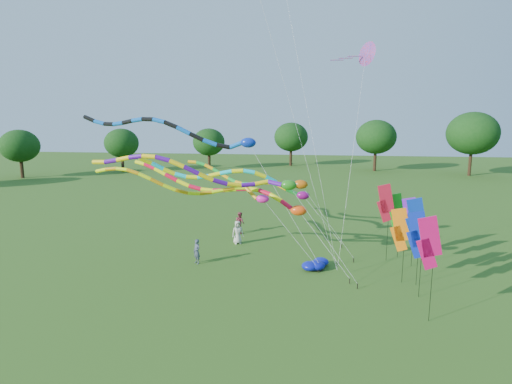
# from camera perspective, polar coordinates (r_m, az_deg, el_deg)

# --- Properties ---
(ground) EXTENTS (160.00, 160.00, 0.00)m
(ground) POSITION_cam_1_polar(r_m,az_deg,el_deg) (22.17, 4.67, -14.49)
(ground) COLOR #2D5717
(ground) RESTS_ON ground
(tree_ring) EXTENTS (116.28, 120.05, 9.68)m
(tree_ring) POSITION_cam_1_polar(r_m,az_deg,el_deg) (22.03, -1.41, 0.63)
(tree_ring) COLOR #382314
(tree_ring) RESTS_ON ground
(tube_kite_red) EXTENTS (14.01, 4.96, 6.75)m
(tube_kite_red) POSITION_cam_1_polar(r_m,az_deg,el_deg) (26.63, -3.02, 0.08)
(tube_kite_red) COLOR black
(tube_kite_red) RESTS_ON ground
(tube_kite_orange) EXTENTS (13.17, 1.38, 6.76)m
(tube_kite_orange) POSITION_cam_1_polar(r_m,az_deg,el_deg) (25.57, -7.47, 0.57)
(tube_kite_orange) COLOR black
(tube_kite_orange) RESTS_ON ground
(tube_kite_purple) EXTENTS (13.89, 1.65, 7.85)m
(tube_kite_purple) POSITION_cam_1_polar(r_m,az_deg,el_deg) (22.28, -5.44, 2.31)
(tube_kite_purple) COLOR black
(tube_kite_purple) RESTS_ON ground
(tube_kite_blue) EXTENTS (15.41, 2.39, 9.75)m
(tube_kite_blue) POSITION_cam_1_polar(r_m,az_deg,el_deg) (26.69, -9.81, 7.83)
(tube_kite_blue) COLOR black
(tube_kite_blue) RESTS_ON ground
(tube_kite_cyan) EXTENTS (12.26, 3.68, 7.39)m
(tube_kite_cyan) POSITION_cam_1_polar(r_m,az_deg,el_deg) (24.93, -1.39, 1.90)
(tube_kite_cyan) COLOR black
(tube_kite_cyan) RESTS_ON ground
(tube_kite_green) EXTENTS (12.19, 4.83, 6.10)m
(tube_kite_green) POSITION_cam_1_polar(r_m,az_deg,el_deg) (32.63, 0.43, 1.17)
(tube_kite_green) COLOR black
(tube_kite_green) RESTS_ON ground
(delta_kite_high_c) EXTENTS (3.29, 6.20, 14.26)m
(delta_kite_high_c) POSITION_cam_1_polar(r_m,az_deg,el_deg) (29.66, 14.41, 17.44)
(delta_kite_high_c) COLOR black
(delta_kite_high_c) RESTS_ON ground
(banner_pole_violet) EXTENTS (1.16, 0.22, 4.37)m
(banner_pole_violet) POSITION_cam_1_polar(r_m,az_deg,el_deg) (27.74, 19.86, -3.18)
(banner_pole_violet) COLOR black
(banner_pole_violet) RESTS_ON ground
(banner_pole_blue_a) EXTENTS (1.13, 0.42, 4.54)m
(banner_pole_blue_a) POSITION_cam_1_polar(r_m,az_deg,el_deg) (23.20, 20.76, -5.37)
(banner_pole_blue_a) COLOR black
(banner_pole_blue_a) RESTS_ON ground
(banner_pole_orange) EXTENTS (1.15, 0.33, 4.29)m
(banner_pole_orange) POSITION_cam_1_polar(r_m,az_deg,el_deg) (24.91, 18.68, -4.79)
(banner_pole_orange) COLOR black
(banner_pole_orange) RESTS_ON ground
(banner_pole_blue_b) EXTENTS (1.16, 0.08, 4.93)m
(banner_pole_blue_b) POSITION_cam_1_polar(r_m,az_deg,el_deg) (24.61, 20.52, -3.56)
(banner_pole_blue_b) COLOR black
(banner_pole_blue_b) RESTS_ON ground
(banner_pole_red) EXTENTS (1.16, 0.26, 5.03)m
(banner_pole_red) POSITION_cam_1_polar(r_m,az_deg,el_deg) (28.14, 16.87, -1.45)
(banner_pole_red) COLOR black
(banner_pole_red) RESTS_ON ground
(banner_pole_green) EXTENTS (1.16, 0.09, 4.32)m
(banner_pole_green) POSITION_cam_1_polar(r_m,az_deg,el_deg) (29.17, 18.17, -2.53)
(banner_pole_green) COLOR black
(banner_pole_green) RESTS_ON ground
(banner_pole_magenta_a) EXTENTS (1.16, 0.13, 4.94)m
(banner_pole_magenta_a) POSITION_cam_1_polar(r_m,az_deg,el_deg) (20.49, 22.06, -6.35)
(banner_pole_magenta_a) COLOR black
(banner_pole_magenta_a) RESTS_ON ground
(blue_nylon_heap) EXTENTS (1.49, 1.27, 0.50)m
(blue_nylon_heap) POSITION_cam_1_polar(r_m,az_deg,el_deg) (27.09, 8.10, -9.33)
(blue_nylon_heap) COLOR #0B159B
(blue_nylon_heap) RESTS_ON ground
(person_a) EXTENTS (0.98, 0.85, 1.70)m
(person_a) POSITION_cam_1_polar(r_m,az_deg,el_deg) (31.19, -2.46, -5.39)
(person_a) COLOR beige
(person_a) RESTS_ON ground
(person_b) EXTENTS (0.68, 0.67, 1.58)m
(person_b) POSITION_cam_1_polar(r_m,az_deg,el_deg) (27.41, -7.90, -7.85)
(person_b) COLOR #3F4959
(person_b) RESTS_ON ground
(person_c) EXTENTS (1.02, 1.05, 1.70)m
(person_c) POSITION_cam_1_polar(r_m,az_deg,el_deg) (33.98, -2.15, -4.08)
(person_c) COLOR #913443
(person_c) RESTS_ON ground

